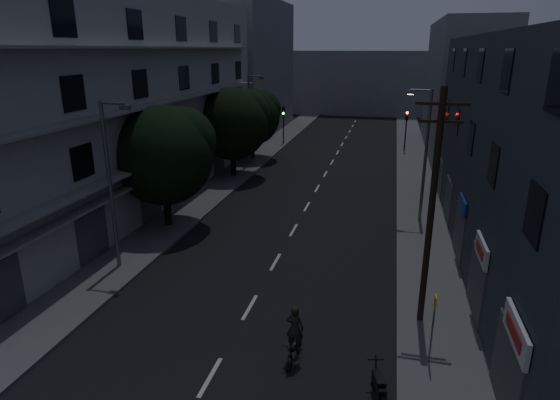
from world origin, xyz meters
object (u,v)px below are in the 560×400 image
at_px(utility_pole, 432,206).
at_px(motorcycle, 379,387).
at_px(cyclist, 295,343).
at_px(bus_stop_sign, 434,317).

xyz_separation_m(utility_pole, motorcycle, (-1.45, -4.79, -4.40)).
bearing_deg(utility_pole, cyclist, -140.96).
bearing_deg(utility_pole, bus_stop_sign, -86.39).
xyz_separation_m(bus_stop_sign, cyclist, (-4.51, -0.83, -1.16)).
xyz_separation_m(motorcycle, cyclist, (-2.90, 1.26, 0.27)).
bearing_deg(bus_stop_sign, motorcycle, -127.76).
relative_size(utility_pole, motorcycle, 4.95).
height_order(bus_stop_sign, motorcycle, bus_stop_sign).
relative_size(utility_pole, bus_stop_sign, 3.56).
xyz_separation_m(utility_pole, bus_stop_sign, (0.17, -2.70, -2.98)).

